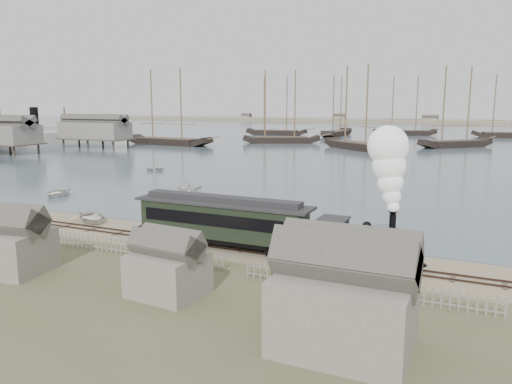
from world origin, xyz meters
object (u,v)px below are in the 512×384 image
at_px(locomotive, 382,207).
at_px(steamship, 35,126).
at_px(passenger_coach, 222,219).
at_px(beached_dinghy, 91,217).

xyz_separation_m(locomotive, steamship, (-101.30, 61.72, 0.72)).
relative_size(locomotive, passenger_coach, 0.64).
bearing_deg(passenger_coach, steamship, 145.30).
relative_size(locomotive, steamship, 0.21).
bearing_deg(passenger_coach, beached_dinghy, 171.98).
xyz_separation_m(beached_dinghy, steamship, (-73.87, 59.56, 4.56)).
bearing_deg(passenger_coach, locomotive, -0.00).
bearing_deg(steamship, locomotive, -115.44).
xyz_separation_m(passenger_coach, steamship, (-89.14, 61.72, 2.81)).
distance_m(locomotive, steamship, 118.62).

